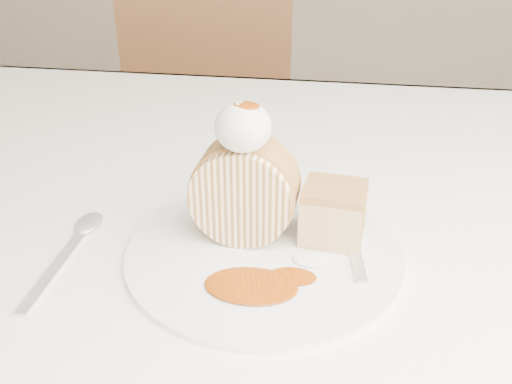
# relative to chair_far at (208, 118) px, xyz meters

# --- Properties ---
(table) EXTENTS (1.40, 0.90, 0.75)m
(table) POSITION_rel_chair_far_xyz_m (0.32, -0.83, 0.15)
(table) COLOR white
(table) RESTS_ON ground
(chair_far) EXTENTS (0.51, 0.51, 0.89)m
(chair_far) POSITION_rel_chair_far_xyz_m (0.00, 0.00, 0.00)
(chair_far) COLOR brown
(chair_far) RESTS_ON ground
(plate) EXTENTS (0.31, 0.31, 0.01)m
(plate) POSITION_rel_chair_far_xyz_m (0.29, -0.98, 0.25)
(plate) COLOR white
(plate) RESTS_ON table
(roulade_slice) EXTENTS (0.11, 0.06, 0.11)m
(roulade_slice) POSITION_rel_chair_far_xyz_m (0.27, -0.96, 0.30)
(roulade_slice) COLOR #FEE0B0
(roulade_slice) RESTS_ON plate
(cake_chunk) EXTENTS (0.07, 0.06, 0.05)m
(cake_chunk) POSITION_rel_chair_far_xyz_m (0.36, -0.95, 0.28)
(cake_chunk) COLOR #B98146
(cake_chunk) RESTS_ON plate
(whipped_cream) EXTENTS (0.05, 0.05, 0.05)m
(whipped_cream) POSITION_rel_chair_far_xyz_m (0.27, -0.97, 0.38)
(whipped_cream) COLOR white
(whipped_cream) RESTS_ON roulade_slice
(caramel_drizzle) EXTENTS (0.03, 0.02, 0.01)m
(caramel_drizzle) POSITION_rel_chair_far_xyz_m (0.27, -0.97, 0.41)
(caramel_drizzle) COLOR #883605
(caramel_drizzle) RESTS_ON whipped_cream
(caramel_pool) EXTENTS (0.09, 0.07, 0.00)m
(caramel_pool) POSITION_rel_chair_far_xyz_m (0.29, -1.05, 0.25)
(caramel_pool) COLOR #883605
(caramel_pool) RESTS_ON plate
(fork) EXTENTS (0.04, 0.17, 0.00)m
(fork) POSITION_rel_chair_far_xyz_m (0.39, -0.97, 0.25)
(fork) COLOR silver
(fork) RESTS_ON plate
(spoon) EXTENTS (0.03, 0.17, 0.00)m
(spoon) POSITION_rel_chair_far_xyz_m (0.09, -1.04, 0.25)
(spoon) COLOR silver
(spoon) RESTS_ON table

